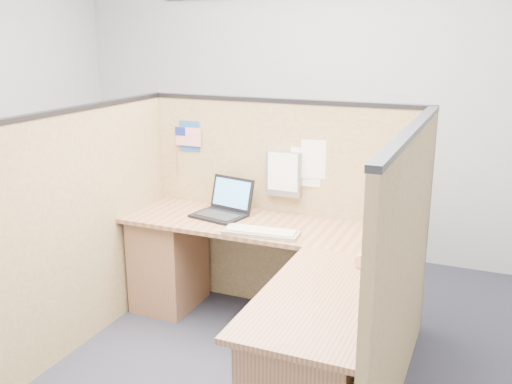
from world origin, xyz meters
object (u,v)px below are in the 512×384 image
at_px(keyboard, 261,232).
at_px(mouse, 374,244).
at_px(l_desk, 267,299).
at_px(laptop, 223,206).

distance_m(keyboard, mouse, 0.71).
bearing_deg(l_desk, laptop, 138.11).
relative_size(l_desk, mouse, 17.02).
height_order(laptop, mouse, laptop).
relative_size(l_desk, keyboard, 3.94).
relative_size(laptop, keyboard, 0.79).
bearing_deg(laptop, mouse, -0.44).
xyz_separation_m(laptop, mouse, (1.11, -0.23, -0.04)).
bearing_deg(keyboard, laptop, 140.34).
distance_m(l_desk, keyboard, 0.42).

